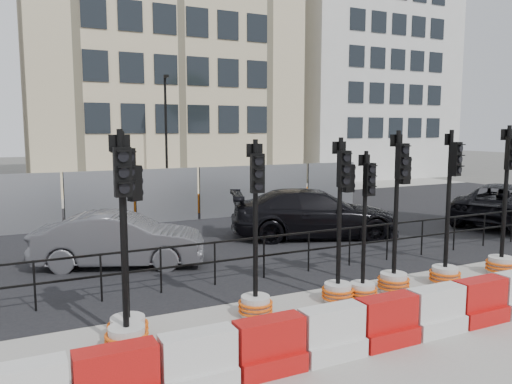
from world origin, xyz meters
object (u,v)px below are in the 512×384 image
traffic_signal_a (126,308)px  car_c (315,213)px  traffic_signal_d (339,265)px  traffic_signal_h (503,245)px

traffic_signal_a → car_c: traffic_signal_a is taller
traffic_signal_a → car_c: bearing=40.1°
traffic_signal_d → traffic_signal_h: 4.59m
traffic_signal_h → car_c: (-1.74, 5.43, 0.04)m
traffic_signal_h → car_c: size_ratio=0.61×
traffic_signal_h → car_c: bearing=123.5°
traffic_signal_a → traffic_signal_d: 4.25m
traffic_signal_d → car_c: 6.05m
traffic_signal_d → car_c: bearing=63.6°
traffic_signal_d → car_c: traffic_signal_d is taller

